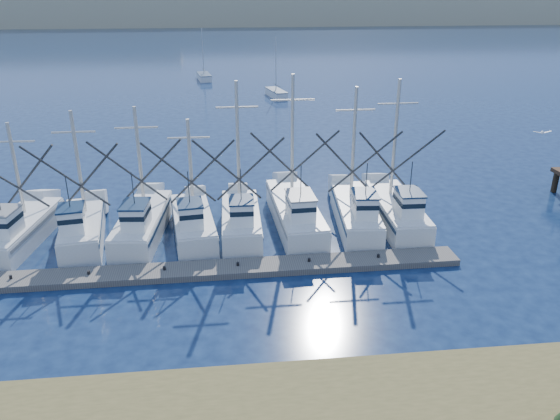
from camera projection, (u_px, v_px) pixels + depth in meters
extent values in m
plane|color=#0C1A38|center=(365.00, 317.00, 26.16)|extent=(500.00, 500.00, 0.00)
cube|color=#5D5953|center=(220.00, 269.00, 30.13)|extent=(27.04, 2.14, 0.36)
cube|color=tan|center=(233.00, 9.00, 216.75)|extent=(360.00, 60.00, 10.00)
cube|color=silver|center=(20.00, 232.00, 33.38)|extent=(3.53, 8.04, 1.40)
cube|color=white|center=(4.00, 224.00, 30.99)|extent=(1.70, 2.07, 1.50)
cylinder|color=#B7B2A8|center=(16.00, 169.00, 33.20)|extent=(0.22, 0.22, 5.81)
cube|color=silver|center=(83.00, 231.00, 33.40)|extent=(3.32, 7.29, 1.51)
cube|color=white|center=(72.00, 221.00, 31.17)|extent=(1.57, 1.89, 1.50)
cylinder|color=#B7B2A8|center=(78.00, 163.00, 32.96)|extent=(0.22, 0.22, 6.44)
cube|color=silver|center=(143.00, 225.00, 34.29)|extent=(3.12, 8.36, 1.44)
cube|color=white|center=(136.00, 217.00, 31.80)|extent=(1.56, 2.11, 1.50)
cylinder|color=#B7B2A8|center=(139.00, 158.00, 34.04)|extent=(0.22, 0.22, 6.49)
cube|color=silver|center=(193.00, 226.00, 34.19)|extent=(3.20, 7.49, 1.46)
cube|color=white|center=(191.00, 216.00, 31.91)|extent=(1.56, 1.92, 1.50)
cylinder|color=#B7B2A8|center=(190.00, 165.00, 33.93)|extent=(0.22, 0.22, 5.77)
cube|color=silver|center=(241.00, 223.00, 34.51)|extent=(2.45, 7.37, 1.52)
cube|color=white|center=(242.00, 213.00, 32.20)|extent=(1.38, 1.81, 1.50)
cylinder|color=#B7B2A8|center=(238.00, 145.00, 33.83)|extent=(0.22, 0.22, 7.94)
cube|color=silver|center=(295.00, 214.00, 35.81)|extent=(3.00, 9.49, 1.49)
cube|color=white|center=(300.00, 207.00, 33.03)|extent=(1.59, 2.36, 1.50)
cylinder|color=#B7B2A8|center=(292.00, 137.00, 35.43)|extent=(0.22, 0.22, 8.09)
cube|color=silver|center=(355.00, 215.00, 35.70)|extent=(3.00, 8.45, 1.52)
cube|color=white|center=(365.00, 206.00, 33.17)|extent=(1.51, 2.13, 1.50)
cylinder|color=#B7B2A8|center=(354.00, 144.00, 35.28)|extent=(0.22, 0.22, 7.33)
cube|color=silver|center=(396.00, 213.00, 36.01)|extent=(2.62, 8.42, 1.50)
cube|color=white|center=(408.00, 204.00, 33.47)|extent=(1.45, 2.08, 1.50)
cylinder|color=#B7B2A8|center=(395.00, 139.00, 35.53)|extent=(0.22, 0.22, 7.76)
cube|color=silver|center=(276.00, 94.00, 76.00)|extent=(2.74, 5.59, 0.90)
cylinder|color=#B7B2A8|center=(276.00, 64.00, 74.70)|extent=(0.12, 0.12, 7.20)
cube|color=silver|center=(204.00, 77.00, 89.19)|extent=(2.61, 5.83, 0.90)
cylinder|color=#B7B2A8|center=(203.00, 51.00, 87.90)|extent=(0.12, 0.12, 7.20)
sphere|color=white|center=(542.00, 133.00, 31.80)|extent=(0.20, 0.20, 0.20)
cube|color=white|center=(538.00, 132.00, 31.76)|extent=(0.49, 0.12, 0.13)
cube|color=white|center=(547.00, 132.00, 31.82)|extent=(0.49, 0.12, 0.13)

